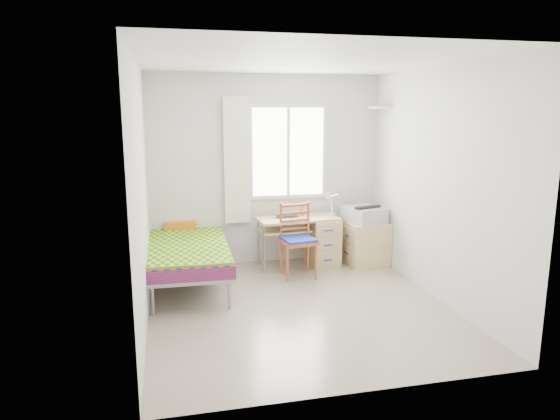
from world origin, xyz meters
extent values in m
plane|color=#BCAD93|center=(0.00, 0.00, 0.00)|extent=(3.50, 3.50, 0.00)
plane|color=white|center=(0.00, 0.00, 2.60)|extent=(3.50, 3.50, 0.00)
plane|color=silver|center=(0.00, 1.75, 1.30)|extent=(3.20, 0.00, 3.20)
plane|color=silver|center=(-1.60, 0.00, 1.30)|extent=(0.00, 3.50, 3.50)
plane|color=silver|center=(1.60, 0.00, 1.30)|extent=(0.00, 3.50, 3.50)
cube|color=white|center=(0.30, 1.73, 1.55)|extent=(1.10, 0.04, 1.30)
cube|color=white|center=(0.30, 1.72, 1.55)|extent=(1.00, 0.02, 1.20)
cube|color=white|center=(0.30, 1.72, 1.55)|extent=(0.04, 0.02, 1.20)
cube|color=#F7E8CC|center=(-0.42, 1.68, 1.45)|extent=(0.35, 0.05, 1.70)
cube|color=white|center=(1.49, 1.40, 2.15)|extent=(0.20, 0.32, 0.03)
cube|color=gray|center=(-1.15, 1.06, 0.36)|extent=(1.00, 2.12, 0.06)
cube|color=red|center=(-1.15, 1.06, 0.44)|extent=(1.04, 2.14, 0.15)
cube|color=gold|center=(-1.15, 1.04, 0.52)|extent=(1.02, 2.02, 0.03)
cube|color=tan|center=(-1.15, 2.08, 0.63)|extent=(1.01, 0.08, 0.58)
cube|color=orange|center=(-1.20, 1.81, 0.59)|extent=(0.43, 0.37, 0.10)
cylinder|color=gray|center=(-1.55, 0.11, 0.17)|extent=(0.04, 0.04, 0.34)
cylinder|color=gray|center=(-0.75, 2.01, 0.17)|extent=(0.04, 0.04, 0.34)
cube|color=tan|center=(0.36, 1.41, 0.67)|extent=(1.13, 0.59, 0.03)
cube|color=tan|center=(0.72, 1.41, 0.33)|extent=(0.42, 0.51, 0.65)
cube|color=tan|center=(0.16, 1.41, 0.53)|extent=(0.70, 0.52, 0.02)
cylinder|color=gray|center=(-0.15, 1.21, 0.33)|extent=(0.03, 0.03, 0.65)
cylinder|color=gray|center=(-0.15, 1.61, 0.33)|extent=(0.03, 0.03, 0.65)
cube|color=#AF4C21|center=(0.26, 0.99, 0.46)|extent=(0.47, 0.47, 0.04)
cube|color=navy|center=(0.26, 0.99, 0.49)|extent=(0.44, 0.44, 0.04)
cube|color=#AF4C21|center=(0.26, 1.18, 0.75)|extent=(0.37, 0.09, 0.41)
cylinder|color=#AF4C21|center=(0.07, 0.81, 0.23)|extent=(0.03, 0.03, 0.46)
cylinder|color=#AF4C21|center=(0.44, 1.18, 0.47)|extent=(0.04, 0.04, 0.94)
cube|color=tan|center=(1.31, 1.27, 0.30)|extent=(0.57, 0.52, 0.60)
cube|color=tan|center=(1.03, 1.27, 0.44)|extent=(0.03, 0.45, 0.22)
cube|color=tan|center=(1.03, 1.27, 0.19)|extent=(0.03, 0.45, 0.22)
cube|color=#B0B2B8|center=(1.27, 1.30, 0.71)|extent=(0.56, 0.61, 0.21)
cube|color=black|center=(1.27, 1.30, 0.81)|extent=(0.45, 0.50, 0.02)
imported|color=black|center=(0.23, 1.43, 0.70)|extent=(0.34, 0.24, 0.03)
cylinder|color=orange|center=(0.46, 1.55, 0.73)|extent=(0.08, 0.08, 0.09)
cylinder|color=white|center=(0.86, 1.47, 0.70)|extent=(0.09, 0.09, 0.03)
cylinder|color=white|center=(0.86, 1.47, 0.83)|extent=(0.02, 0.11, 0.25)
cylinder|color=white|center=(0.84, 1.39, 0.96)|extent=(0.12, 0.22, 0.11)
cone|color=white|center=(0.76, 1.29, 0.99)|extent=(0.13, 0.14, 0.12)
imported|color=gray|center=(0.12, 1.44, 0.59)|extent=(0.20, 0.23, 0.01)
camera|label=1|loc=(-1.34, -4.99, 2.12)|focal=32.00mm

